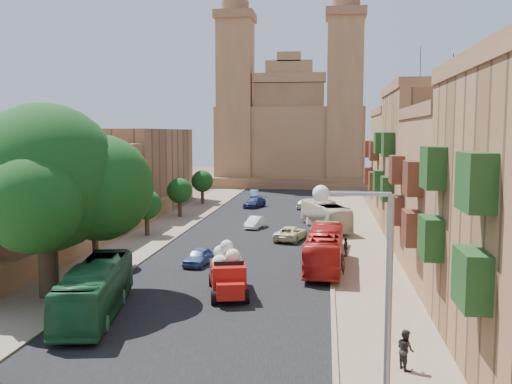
% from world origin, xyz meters
% --- Properties ---
extents(ground, '(260.00, 260.00, 0.00)m').
position_xyz_m(ground, '(0.00, 0.00, 0.00)').
color(ground, brown).
extents(road_surface, '(14.00, 140.00, 0.01)m').
position_xyz_m(road_surface, '(0.00, 30.00, 0.01)').
color(road_surface, black).
rests_on(road_surface, ground).
extents(sidewalk_east, '(5.00, 140.00, 0.01)m').
position_xyz_m(sidewalk_east, '(9.50, 30.00, 0.01)').
color(sidewalk_east, '#7E6853').
rests_on(sidewalk_east, ground).
extents(sidewalk_west, '(5.00, 140.00, 0.01)m').
position_xyz_m(sidewalk_west, '(-9.50, 30.00, 0.01)').
color(sidewalk_west, '#7E6853').
rests_on(sidewalk_west, ground).
extents(kerb_east, '(0.25, 140.00, 0.12)m').
position_xyz_m(kerb_east, '(7.00, 30.00, 0.06)').
color(kerb_east, '#7E6853').
rests_on(kerb_east, ground).
extents(kerb_west, '(0.25, 140.00, 0.12)m').
position_xyz_m(kerb_west, '(-7.00, 30.00, 0.06)').
color(kerb_west, '#7E6853').
rests_on(kerb_west, ground).
extents(townhouse_b, '(9.00, 14.00, 14.90)m').
position_xyz_m(townhouse_b, '(15.95, 11.00, 5.66)').
color(townhouse_b, brown).
rests_on(townhouse_b, ground).
extents(townhouse_c, '(9.00, 14.00, 17.40)m').
position_xyz_m(townhouse_c, '(15.95, 25.00, 6.91)').
color(townhouse_c, '#906441').
rests_on(townhouse_c, ground).
extents(townhouse_d, '(9.00, 14.00, 15.90)m').
position_xyz_m(townhouse_d, '(15.95, 39.00, 6.16)').
color(townhouse_d, brown).
rests_on(townhouse_d, ground).
extents(west_wall, '(1.00, 40.00, 1.80)m').
position_xyz_m(west_wall, '(-12.50, 20.00, 0.90)').
color(west_wall, brown).
rests_on(west_wall, ground).
extents(west_building_low, '(10.00, 28.00, 8.40)m').
position_xyz_m(west_building_low, '(-18.00, 18.00, 4.20)').
color(west_building_low, brown).
rests_on(west_building_low, ground).
extents(west_building_mid, '(10.00, 22.00, 10.00)m').
position_xyz_m(west_building_mid, '(-18.00, 44.00, 5.00)').
color(west_building_mid, '#906441').
rests_on(west_building_mid, ground).
extents(church, '(28.00, 22.50, 36.30)m').
position_xyz_m(church, '(-0.00, 78.61, 9.52)').
color(church, brown).
rests_on(church, ground).
extents(ficus_tree, '(11.30, 10.40, 11.30)m').
position_xyz_m(ficus_tree, '(-9.40, 4.01, 6.68)').
color(ficus_tree, '#36281B').
rests_on(ficus_tree, ground).
extents(street_tree_a, '(3.60, 3.60, 5.53)m').
position_xyz_m(street_tree_a, '(-10.00, 12.00, 3.71)').
color(street_tree_a, '#36281B').
rests_on(street_tree_a, ground).
extents(street_tree_b, '(2.79, 2.79, 4.29)m').
position_xyz_m(street_tree_b, '(-10.00, 24.00, 2.86)').
color(street_tree_b, '#36281B').
rests_on(street_tree_b, ground).
extents(street_tree_c, '(2.87, 2.87, 4.42)m').
position_xyz_m(street_tree_c, '(-10.00, 36.00, 2.95)').
color(street_tree_c, '#36281B').
rests_on(street_tree_c, ground).
extents(street_tree_d, '(2.94, 2.94, 4.52)m').
position_xyz_m(street_tree_d, '(-10.00, 48.00, 3.02)').
color(street_tree_d, '#36281B').
rests_on(street_tree_d, ground).
extents(streetlamp, '(2.11, 0.44, 8.22)m').
position_xyz_m(streetlamp, '(7.72, -12.00, 5.20)').
color(streetlamp, gray).
rests_on(streetlamp, ground).
extents(red_truck, '(3.17, 5.62, 3.12)m').
position_xyz_m(red_truck, '(0.81, 5.76, 1.37)').
color(red_truck, '#AB130D').
rests_on(red_truck, ground).
extents(olive_pickup, '(2.54, 4.89, 1.95)m').
position_xyz_m(olive_pickup, '(6.50, 20.00, 0.95)').
color(olive_pickup, '#465D22').
rests_on(olive_pickup, ground).
extents(bus_green_north, '(4.02, 10.14, 2.75)m').
position_xyz_m(bus_green_north, '(-5.39, 1.00, 1.38)').
color(bus_green_north, '#216133').
rests_on(bus_green_north, ground).
extents(bus_red_east, '(2.80, 10.11, 2.79)m').
position_xyz_m(bus_red_east, '(6.49, 12.83, 1.39)').
color(bus_red_east, red).
rests_on(bus_red_east, ground).
extents(bus_cream_east, '(5.23, 10.08, 2.74)m').
position_xyz_m(bus_cream_east, '(6.50, 29.56, 1.37)').
color(bus_cream_east, beige).
rests_on(bus_cream_east, ground).
extents(car_blue_a, '(1.95, 3.77, 1.22)m').
position_xyz_m(car_blue_a, '(-2.57, 12.89, 0.61)').
color(car_blue_a, '#435F9D').
rests_on(car_blue_a, ground).
extents(car_white_a, '(1.92, 3.70, 1.16)m').
position_xyz_m(car_white_a, '(-0.50, 29.26, 0.58)').
color(car_white_a, white).
rests_on(car_white_a, ground).
extents(car_cream, '(3.15, 4.96, 1.27)m').
position_xyz_m(car_cream, '(3.49, 23.20, 0.64)').
color(car_cream, beige).
rests_on(car_cream, ground).
extents(car_dkblue, '(3.00, 4.66, 1.26)m').
position_xyz_m(car_dkblue, '(-2.53, 45.02, 0.63)').
color(car_dkblue, navy).
rests_on(car_dkblue, ground).
extents(car_white_b, '(2.23, 3.79, 1.21)m').
position_xyz_m(car_white_b, '(3.87, 44.57, 0.60)').
color(car_white_b, silver).
rests_on(car_white_b, ground).
extents(car_blue_b, '(1.65, 3.55, 1.13)m').
position_xyz_m(car_blue_b, '(-3.98, 56.12, 0.56)').
color(car_blue_b, '#426599').
rests_on(car_blue_b, ground).
extents(pedestrian_a, '(0.55, 0.37, 1.50)m').
position_xyz_m(pedestrian_a, '(7.62, 11.17, 0.75)').
color(pedestrian_a, '#242128').
rests_on(pedestrian_a, ground).
extents(pedestrian_b, '(0.89, 0.98, 1.65)m').
position_xyz_m(pedestrian_b, '(9.81, -4.01, 0.83)').
color(pedestrian_b, '#292623').
rests_on(pedestrian_b, ground).
extents(pedestrian_c, '(0.55, 0.93, 1.49)m').
position_xyz_m(pedestrian_c, '(8.10, 16.98, 0.75)').
color(pedestrian_c, '#323337').
rests_on(pedestrian_c, ground).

